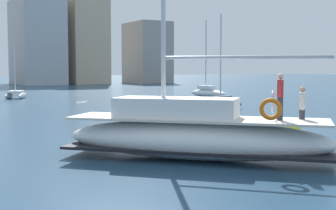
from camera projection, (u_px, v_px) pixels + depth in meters
The scene contains 6 objects.
ground_plane at pixel (200, 151), 18.30m from camera, with size 400.00×400.00×0.00m, color navy.
main_sailboat at pixel (194, 134), 16.52m from camera, with size 8.45×8.52×14.07m.
moored_sloop_near at pixel (208, 92), 52.36m from camera, with size 2.00×5.74×8.67m.
moored_sloop_far at pixel (223, 103), 36.44m from camera, with size 4.42×1.81×7.41m.
moored_catamaran at pixel (16, 94), 50.45m from camera, with size 3.22×4.25×5.85m.
mooring_buoy at pixel (293, 129), 23.01m from camera, with size 0.79×0.79×1.00m.
Camera 1 is at (-10.04, -15.12, 3.21)m, focal length 49.90 mm.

